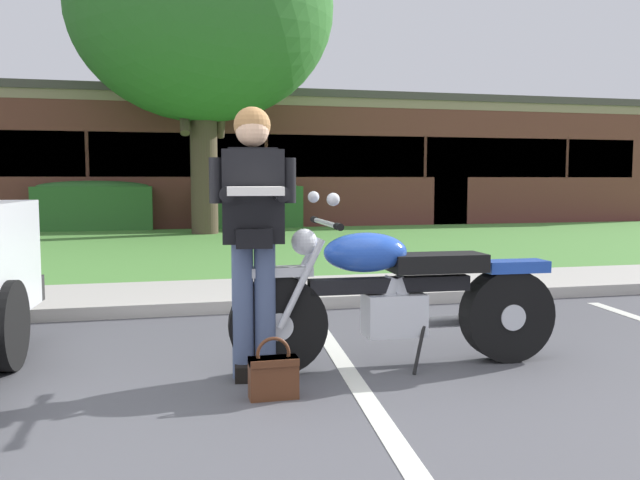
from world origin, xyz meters
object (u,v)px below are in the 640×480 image
object	(u,v)px
handbag	(273,374)
motorcycle	(410,296)
rider_person	(253,220)
hedge_center_left	(252,204)
shade_tree	(202,10)
brick_building	(243,163)
hedge_left	(94,205)

from	to	relation	value
handbag	motorcycle	bearing A→B (deg)	23.99
rider_person	hedge_center_left	xyz separation A→B (m)	(1.72, 12.70, -0.36)
rider_person	shade_tree	xyz separation A→B (m)	(0.42, 10.93, 3.94)
rider_person	brick_building	size ratio (longest dim) A/B	0.07
hedge_center_left	handbag	bearing A→B (deg)	-97.23
motorcycle	brick_building	distance (m)	17.97
shade_tree	brick_building	size ratio (longest dim) A/B	0.28
shade_tree	hedge_left	distance (m)	5.29
shade_tree	hedge_left	bearing A→B (deg)	144.89
motorcycle	handbag	distance (m)	1.15
shade_tree	handbag	bearing A→B (deg)	-91.87
motorcycle	rider_person	size ratio (longest dim) A/B	1.32
hedge_center_left	brick_building	xyz separation A→B (m)	(0.43, 5.21, 1.16)
handbag	shade_tree	bearing A→B (deg)	88.13
rider_person	handbag	xyz separation A→B (m)	(0.05, -0.42, -0.86)
rider_person	hedge_left	distance (m)	12.88
motorcycle	handbag	xyz separation A→B (m)	(-1.00, -0.45, -0.34)
motorcycle	shade_tree	world-z (taller)	shade_tree
rider_person	shade_tree	size ratio (longest dim) A/B	0.23
shade_tree	hedge_center_left	xyz separation A→B (m)	(1.30, 1.77, -4.30)
motorcycle	rider_person	bearing A→B (deg)	-178.38
motorcycle	hedge_left	size ratio (longest dim) A/B	0.82
hedge_center_left	brick_building	size ratio (longest dim) A/B	0.10
handbag	shade_tree	distance (m)	12.33
hedge_left	hedge_center_left	bearing A→B (deg)	0.00
hedge_center_left	brick_building	distance (m)	5.36
shade_tree	brick_building	world-z (taller)	shade_tree
rider_person	handbag	world-z (taller)	rider_person
hedge_left	brick_building	xyz separation A→B (m)	(4.24, 5.21, 1.16)
motorcycle	hedge_center_left	bearing A→B (deg)	87.00
hedge_left	brick_building	world-z (taller)	brick_building
motorcycle	shade_tree	bearing A→B (deg)	93.32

